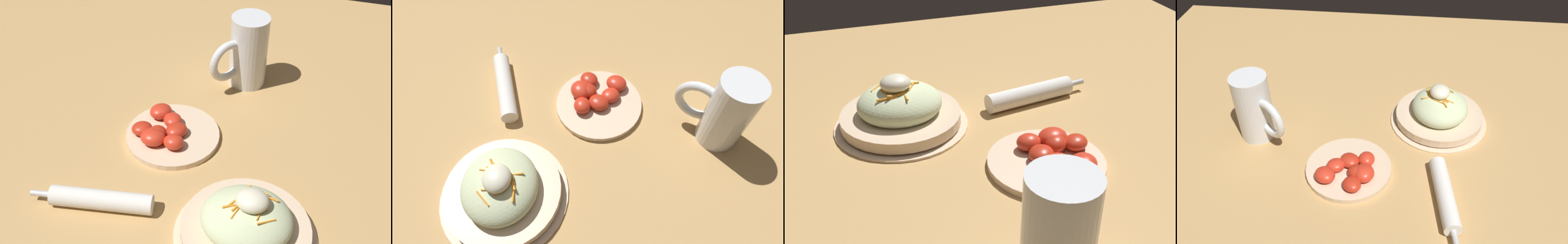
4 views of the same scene
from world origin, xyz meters
The scene contains 5 objects.
ground_plane centered at (0.00, 0.00, 0.00)m, with size 1.43×1.43×0.00m, color tan.
salad_plate centered at (0.14, -0.18, 0.03)m, with size 0.23×0.23×0.10m.
beer_mug centered at (0.05, 0.24, 0.07)m, with size 0.11×0.13×0.16m.
napkin_roll centered at (-0.11, -0.19, 0.02)m, with size 0.21×0.06×0.04m.
tomato_plate centered at (-0.06, 0.01, 0.01)m, with size 0.18×0.18×0.04m.
Camera 4 is at (-0.66, -0.10, 0.66)m, focal length 38.23 mm.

